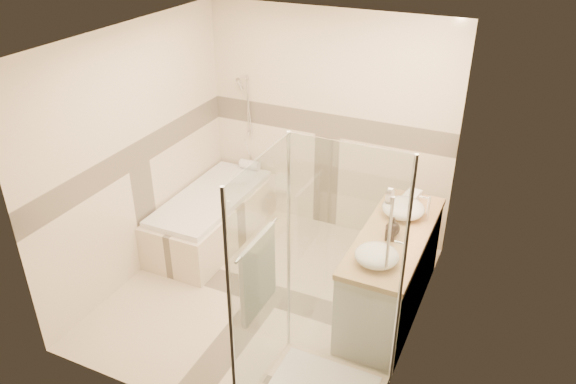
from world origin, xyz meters
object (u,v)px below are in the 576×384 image
at_px(shower_enclosure, 308,345).
at_px(amenity_bottle_b, 393,226).
at_px(vessel_sink_near, 403,208).
at_px(vessel_sink_far, 377,256).
at_px(bathtub, 212,215).
at_px(vanity, 391,272).
at_px(amenity_bottle_a, 390,231).

height_order(shower_enclosure, amenity_bottle_b, shower_enclosure).
bearing_deg(vessel_sink_near, amenity_bottle_b, -90.00).
bearing_deg(shower_enclosure, vessel_sink_far, 70.23).
xyz_separation_m(bathtub, vessel_sink_near, (2.13, -0.03, 0.62)).
xyz_separation_m(vessel_sink_near, vessel_sink_far, (0.00, -0.83, -0.01)).
relative_size(bathtub, vanity, 1.05).
bearing_deg(vessel_sink_far, vessel_sink_near, 90.00).
distance_m(vanity, vessel_sink_far, 0.71).
distance_m(bathtub, vessel_sink_near, 2.22).
height_order(vanity, shower_enclosure, shower_enclosure).
xyz_separation_m(vanity, amenity_bottle_b, (-0.02, -0.04, 0.51)).
xyz_separation_m(shower_enclosure, amenity_bottle_b, (0.27, 1.23, 0.43)).
bearing_deg(shower_enclosure, amenity_bottle_a, 76.59).
distance_m(vessel_sink_near, vessel_sink_far, 0.83).
height_order(vessel_sink_near, vessel_sink_far, vessel_sink_near).
relative_size(shower_enclosure, amenity_bottle_a, 11.46).
height_order(bathtub, vanity, vanity).
height_order(vanity, amenity_bottle_a, amenity_bottle_a).
xyz_separation_m(vanity, shower_enclosure, (-0.29, -1.27, 0.08)).
relative_size(vanity, vessel_sink_near, 4.10).
xyz_separation_m(vanity, vessel_sink_far, (-0.02, -0.51, 0.50)).
xyz_separation_m(bathtub, vessel_sink_far, (2.13, -0.86, 0.62)).
distance_m(vessel_sink_far, amenity_bottle_a, 0.39).
xyz_separation_m(vanity, vessel_sink_near, (-0.02, 0.32, 0.50)).
bearing_deg(amenity_bottle_b, amenity_bottle_a, -90.00).
distance_m(vessel_sink_far, amenity_bottle_b, 0.48).
relative_size(bathtub, vessel_sink_far, 4.69).
distance_m(bathtub, vessel_sink_far, 2.38).
bearing_deg(vanity, shower_enclosure, -102.97).
relative_size(bathtub, vessel_sink_near, 4.30).
height_order(bathtub, amenity_bottle_b, amenity_bottle_b).
bearing_deg(vessel_sink_near, shower_enclosure, -99.75).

